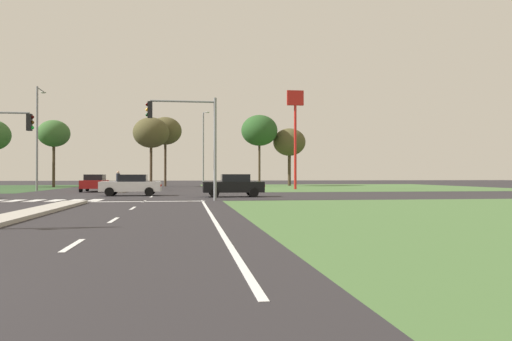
% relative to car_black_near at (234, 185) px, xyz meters
% --- Properties ---
extents(ground_plane, '(200.00, 200.00, 0.00)m').
position_rel_car_black_near_xyz_m(ground_plane, '(-9.17, 1.64, -0.80)').
color(ground_plane, '#282628').
extents(grass_verge_far_right, '(35.00, 35.00, 0.01)m').
position_rel_car_black_near_xyz_m(grass_verge_far_right, '(16.33, 26.14, -0.80)').
color(grass_verge_far_right, '#476B38').
rests_on(grass_verge_far_right, ground).
extents(median_island_near, '(1.20, 22.00, 0.14)m').
position_rel_car_black_near_xyz_m(median_island_near, '(-9.17, -17.36, -0.73)').
color(median_island_near, '#ADA89E').
rests_on(median_island_near, ground).
extents(median_island_far, '(1.20, 36.00, 0.14)m').
position_rel_car_black_near_xyz_m(median_island_far, '(-9.17, 26.64, -0.73)').
color(median_island_far, gray).
rests_on(median_island_far, ground).
extents(lane_dash_near, '(0.14, 2.00, 0.01)m').
position_rel_car_black_near_xyz_m(lane_dash_near, '(-5.67, -23.10, -0.80)').
color(lane_dash_near, silver).
rests_on(lane_dash_near, ground).
extents(lane_dash_second, '(0.14, 2.00, 0.01)m').
position_rel_car_black_near_xyz_m(lane_dash_second, '(-5.67, -17.10, -0.80)').
color(lane_dash_second, silver).
rests_on(lane_dash_second, ground).
extents(lane_dash_third, '(0.14, 2.00, 0.01)m').
position_rel_car_black_near_xyz_m(lane_dash_third, '(-5.67, -11.10, -0.80)').
color(lane_dash_third, silver).
rests_on(lane_dash_third, ground).
extents(lane_dash_fourth, '(0.14, 2.00, 0.01)m').
position_rel_car_black_near_xyz_m(lane_dash_fourth, '(-5.67, -5.10, -0.80)').
color(lane_dash_fourth, silver).
rests_on(lane_dash_fourth, ground).
extents(lane_dash_fifth, '(0.14, 2.00, 0.01)m').
position_rel_car_black_near_xyz_m(lane_dash_fifth, '(-5.67, 0.90, -0.80)').
color(lane_dash_fifth, silver).
rests_on(lane_dash_fifth, ground).
extents(edge_line_right, '(0.14, 24.00, 0.01)m').
position_rel_car_black_near_xyz_m(edge_line_right, '(-2.32, -16.36, -0.80)').
color(edge_line_right, silver).
rests_on(edge_line_right, ground).
extents(stop_bar_near, '(6.40, 0.50, 0.01)m').
position_rel_car_black_near_xyz_m(stop_bar_near, '(-5.37, -5.36, -0.80)').
color(stop_bar_near, silver).
rests_on(stop_bar_near, ground).
extents(crosswalk_bar_third, '(0.70, 2.80, 0.01)m').
position_rel_car_black_near_xyz_m(crosswalk_bar_third, '(-13.27, -3.56, -0.80)').
color(crosswalk_bar_third, silver).
rests_on(crosswalk_bar_third, ground).
extents(crosswalk_bar_fourth, '(0.70, 2.80, 0.01)m').
position_rel_car_black_near_xyz_m(crosswalk_bar_fourth, '(-12.12, -3.56, -0.80)').
color(crosswalk_bar_fourth, silver).
rests_on(crosswalk_bar_fourth, ground).
extents(crosswalk_bar_fifth, '(0.70, 2.80, 0.01)m').
position_rel_car_black_near_xyz_m(crosswalk_bar_fifth, '(-10.97, -3.56, -0.80)').
color(crosswalk_bar_fifth, silver).
rests_on(crosswalk_bar_fifth, ground).
extents(crosswalk_bar_sixth, '(0.70, 2.80, 0.01)m').
position_rel_car_black_near_xyz_m(crosswalk_bar_sixth, '(-9.82, -3.56, -0.80)').
color(crosswalk_bar_sixth, silver).
rests_on(crosswalk_bar_sixth, ground).
extents(crosswalk_bar_seventh, '(0.70, 2.80, 0.01)m').
position_rel_car_black_near_xyz_m(crosswalk_bar_seventh, '(-8.67, -3.56, -0.80)').
color(crosswalk_bar_seventh, silver).
rests_on(crosswalk_bar_seventh, ground).
extents(car_black_near, '(4.24, 1.95, 1.57)m').
position_rel_car_black_near_xyz_m(car_black_near, '(0.00, 0.00, 0.00)').
color(car_black_near, black).
rests_on(car_black_near, ground).
extents(car_red_second, '(2.07, 4.51, 1.57)m').
position_rel_car_black_near_xyz_m(car_red_second, '(-11.52, 12.30, -0.00)').
color(car_red_second, '#A31919').
rests_on(car_red_second, ground).
extents(car_white_fourth, '(4.38, 2.08, 1.55)m').
position_rel_car_black_near_xyz_m(car_white_fourth, '(-7.26, 2.93, -0.01)').
color(car_white_fourth, silver).
rests_on(car_white_fourth, ground).
extents(traffic_signal_near_right, '(4.13, 0.32, 6.10)m').
position_rel_car_black_near_xyz_m(traffic_signal_near_right, '(-2.97, -4.96, 3.34)').
color(traffic_signal_near_right, gray).
rests_on(traffic_signal_near_right, ground).
extents(street_lamp_third, '(0.56, 2.54, 10.04)m').
position_rel_car_black_near_xyz_m(street_lamp_third, '(-17.48, 15.81, 4.80)').
color(street_lamp_third, gray).
rests_on(street_lamp_third, ground).
extents(street_lamp_fourth, '(0.90, 2.04, 10.52)m').
position_rel_car_black_near_xyz_m(street_lamp_fourth, '(-0.82, 36.78, 5.00)').
color(street_lamp_fourth, gray).
rests_on(street_lamp_fourth, ground).
extents(pedestrian_at_median, '(0.34, 0.34, 1.74)m').
position_rel_car_black_near_xyz_m(pedestrian_at_median, '(-9.30, 11.10, 0.39)').
color(pedestrian_at_median, '#232833').
rests_on(pedestrian_at_median, median_island_far).
extents(fastfood_pole_sign, '(1.80, 0.40, 10.61)m').
position_rel_car_black_near_xyz_m(fastfood_pole_sign, '(8.32, 17.66, 7.00)').
color(fastfood_pole_sign, red).
rests_on(fastfood_pole_sign, ground).
extents(treeline_second, '(3.96, 3.96, 8.43)m').
position_rel_car_black_near_xyz_m(treeline_second, '(-19.79, 30.71, 5.90)').
color(treeline_second, '#423323').
rests_on(treeline_second, ground).
extents(treeline_third, '(4.57, 4.57, 8.87)m').
position_rel_car_black_near_xyz_m(treeline_third, '(-7.73, 29.88, 6.09)').
color(treeline_third, '#423323').
rests_on(treeline_third, ground).
extents(treeline_fourth, '(4.36, 4.36, 9.29)m').
position_rel_car_black_near_xyz_m(treeline_fourth, '(-6.07, 32.91, 6.60)').
color(treeline_fourth, '#423323').
rests_on(treeline_fourth, ground).
extents(treeline_fifth, '(4.56, 4.56, 8.11)m').
position_rel_car_black_near_xyz_m(treeline_fifth, '(11.13, 34.07, 5.33)').
color(treeline_fifth, '#423323').
rests_on(treeline_fifth, ground).
extents(treeline_sixth, '(5.00, 5.00, 9.79)m').
position_rel_car_black_near_xyz_m(treeline_sixth, '(6.69, 32.98, 6.84)').
color(treeline_sixth, '#423323').
rests_on(treeline_sixth, ground).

